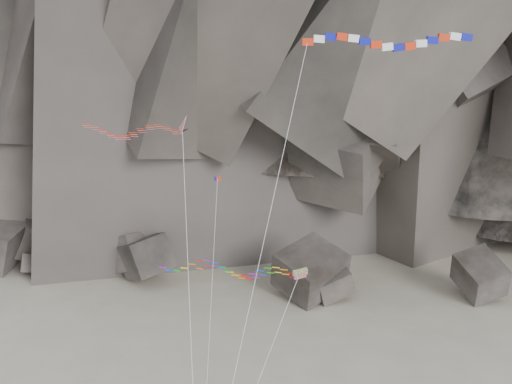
# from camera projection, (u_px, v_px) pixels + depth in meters

# --- Properties ---
(boulder_field) EXTENTS (71.37, 18.04, 9.18)m
(boulder_field) POSITION_uv_depth(u_px,v_px,m) (159.00, 262.00, 86.17)
(boulder_field) COLOR #47423F
(boulder_field) RESTS_ON ground
(delta_kite) EXTENTS (12.42, 16.06, 25.10)m
(delta_kite) POSITION_uv_depth(u_px,v_px,m) (127.00, 130.00, 50.73)
(delta_kite) COLOR red
(delta_kite) RESTS_ON ground
(banner_kite) EXTENTS (17.58, 14.79, 31.29)m
(banner_kite) POSITION_uv_depth(u_px,v_px,m) (386.00, 43.00, 45.26)
(banner_kite) COLOR red
(banner_kite) RESTS_ON ground
(parafoil_kite) EXTENTS (12.79, 14.86, 13.34)m
(parafoil_kite) POSITION_uv_depth(u_px,v_px,m) (224.00, 269.00, 51.81)
(parafoil_kite) COLOR #D0E80C
(parafoil_kite) RESTS_ON ground
(pennant_kite) EXTENTS (0.58, 11.08, 21.13)m
(pennant_kite) POSITION_uv_depth(u_px,v_px,m) (213.00, 269.00, 44.94)
(pennant_kite) COLOR red
(pennant_kite) RESTS_ON ground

